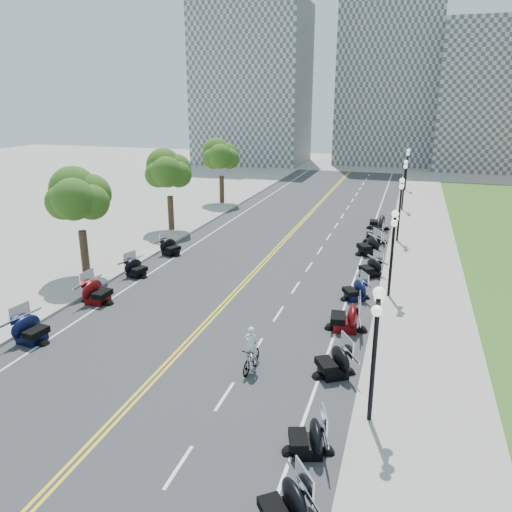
% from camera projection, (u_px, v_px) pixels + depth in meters
% --- Properties ---
extents(ground, '(160.00, 160.00, 0.00)m').
position_uv_depth(ground, '(222.00, 307.00, 27.21)').
color(ground, gray).
extents(road, '(16.00, 90.00, 0.01)m').
position_uv_depth(road, '(271.00, 254.00, 36.31)').
color(road, '#333335').
rests_on(road, ground).
extents(centerline_yellow_a, '(0.12, 90.00, 0.00)m').
position_uv_depth(centerline_yellow_a, '(270.00, 254.00, 36.34)').
color(centerline_yellow_a, yellow).
rests_on(centerline_yellow_a, road).
extents(centerline_yellow_b, '(0.12, 90.00, 0.00)m').
position_uv_depth(centerline_yellow_b, '(273.00, 254.00, 36.27)').
color(centerline_yellow_b, yellow).
rests_on(centerline_yellow_b, road).
extents(edge_line_north, '(0.12, 90.00, 0.00)m').
position_uv_depth(edge_line_north, '(360.00, 263.00, 34.49)').
color(edge_line_north, white).
rests_on(edge_line_north, road).
extents(edge_line_south, '(0.12, 90.00, 0.00)m').
position_uv_depth(edge_line_south, '(191.00, 247.00, 38.12)').
color(edge_line_south, white).
rests_on(edge_line_south, road).
extents(lane_dash_3, '(0.12, 2.00, 0.00)m').
position_uv_depth(lane_dash_3, '(179.00, 467.00, 15.38)').
color(lane_dash_3, white).
rests_on(lane_dash_3, road).
extents(lane_dash_4, '(0.12, 2.00, 0.00)m').
position_uv_depth(lane_dash_4, '(225.00, 396.00, 19.02)').
color(lane_dash_4, white).
rests_on(lane_dash_4, road).
extents(lane_dash_5, '(0.12, 2.00, 0.00)m').
position_uv_depth(lane_dash_5, '(256.00, 348.00, 22.66)').
color(lane_dash_5, white).
rests_on(lane_dash_5, road).
extents(lane_dash_6, '(0.12, 2.00, 0.00)m').
position_uv_depth(lane_dash_6, '(278.00, 314.00, 26.30)').
color(lane_dash_6, white).
rests_on(lane_dash_6, road).
extents(lane_dash_7, '(0.12, 2.00, 0.00)m').
position_uv_depth(lane_dash_7, '(296.00, 287.00, 29.94)').
color(lane_dash_7, white).
rests_on(lane_dash_7, road).
extents(lane_dash_8, '(0.12, 2.00, 0.00)m').
position_uv_depth(lane_dash_8, '(309.00, 267.00, 33.58)').
color(lane_dash_8, white).
rests_on(lane_dash_8, road).
extents(lane_dash_9, '(0.12, 2.00, 0.00)m').
position_uv_depth(lane_dash_9, '(320.00, 250.00, 37.22)').
color(lane_dash_9, white).
rests_on(lane_dash_9, road).
extents(lane_dash_10, '(0.12, 2.00, 0.00)m').
position_uv_depth(lane_dash_10, '(329.00, 237.00, 40.85)').
color(lane_dash_10, white).
rests_on(lane_dash_10, road).
extents(lane_dash_11, '(0.12, 2.00, 0.00)m').
position_uv_depth(lane_dash_11, '(336.00, 226.00, 44.49)').
color(lane_dash_11, white).
rests_on(lane_dash_11, road).
extents(lane_dash_12, '(0.12, 2.00, 0.00)m').
position_uv_depth(lane_dash_12, '(342.00, 216.00, 48.13)').
color(lane_dash_12, white).
rests_on(lane_dash_12, road).
extents(lane_dash_13, '(0.12, 2.00, 0.00)m').
position_uv_depth(lane_dash_13, '(348.00, 208.00, 51.77)').
color(lane_dash_13, white).
rests_on(lane_dash_13, road).
extents(lane_dash_14, '(0.12, 2.00, 0.00)m').
position_uv_depth(lane_dash_14, '(352.00, 200.00, 55.41)').
color(lane_dash_14, white).
rests_on(lane_dash_14, road).
extents(lane_dash_15, '(0.12, 2.00, 0.00)m').
position_uv_depth(lane_dash_15, '(357.00, 194.00, 59.05)').
color(lane_dash_15, white).
rests_on(lane_dash_15, road).
extents(lane_dash_16, '(0.12, 2.00, 0.00)m').
position_uv_depth(lane_dash_16, '(360.00, 189.00, 62.69)').
color(lane_dash_16, white).
rests_on(lane_dash_16, road).
extents(lane_dash_17, '(0.12, 2.00, 0.00)m').
position_uv_depth(lane_dash_17, '(363.00, 184.00, 66.33)').
color(lane_dash_17, white).
rests_on(lane_dash_17, road).
extents(lane_dash_18, '(0.12, 2.00, 0.00)m').
position_uv_depth(lane_dash_18, '(366.00, 179.00, 69.97)').
color(lane_dash_18, white).
rests_on(lane_dash_18, road).
extents(lane_dash_19, '(0.12, 2.00, 0.00)m').
position_uv_depth(lane_dash_19, '(369.00, 175.00, 73.61)').
color(lane_dash_19, white).
rests_on(lane_dash_19, road).
extents(sidewalk_north, '(5.00, 90.00, 0.15)m').
position_uv_depth(sidewalk_north, '(422.00, 267.00, 33.30)').
color(sidewalk_north, '#9E9991').
rests_on(sidewalk_north, ground).
extents(sidewalk_south, '(5.00, 90.00, 0.15)m').
position_uv_depth(sidewalk_south, '(143.00, 242.00, 39.27)').
color(sidewalk_south, '#9E9991').
rests_on(sidewalk_south, ground).
extents(distant_block_a, '(18.00, 14.00, 26.00)m').
position_uv_depth(distant_block_a, '(253.00, 85.00, 84.81)').
color(distant_block_a, gray).
rests_on(distant_block_a, ground).
extents(distant_block_b, '(16.00, 12.00, 30.00)m').
position_uv_depth(distant_block_b, '(389.00, 72.00, 83.41)').
color(distant_block_b, gray).
rests_on(distant_block_b, ground).
extents(distant_block_c, '(20.00, 14.00, 22.00)m').
position_uv_depth(distant_block_c, '(506.00, 97.00, 76.77)').
color(distant_block_c, gray).
rests_on(distant_block_c, ground).
extents(street_lamp_1, '(0.50, 1.20, 4.90)m').
position_uv_depth(street_lamp_1, '(374.00, 357.00, 16.70)').
color(street_lamp_1, black).
rests_on(street_lamp_1, sidewalk_north).
extents(street_lamp_2, '(0.50, 1.20, 4.90)m').
position_uv_depth(street_lamp_2, '(392.00, 254.00, 27.62)').
color(street_lamp_2, black).
rests_on(street_lamp_2, sidewalk_north).
extents(street_lamp_3, '(0.50, 1.20, 4.90)m').
position_uv_depth(street_lamp_3, '(400.00, 210.00, 38.54)').
color(street_lamp_3, black).
rests_on(street_lamp_3, sidewalk_north).
extents(street_lamp_4, '(0.50, 1.20, 4.90)m').
position_uv_depth(street_lamp_4, '(404.00, 185.00, 49.46)').
color(street_lamp_4, black).
rests_on(street_lamp_4, sidewalk_north).
extents(street_lamp_5, '(0.50, 1.20, 4.90)m').
position_uv_depth(street_lamp_5, '(407.00, 170.00, 60.37)').
color(street_lamp_5, black).
rests_on(street_lamp_5, sidewalk_north).
extents(tree_2, '(4.80, 4.80, 9.20)m').
position_uv_depth(tree_2, '(79.00, 203.00, 30.44)').
color(tree_2, '#235619').
rests_on(tree_2, sidewalk_south).
extents(tree_3, '(4.80, 4.80, 9.20)m').
position_uv_depth(tree_3, '(169.00, 175.00, 41.36)').
color(tree_3, '#235619').
rests_on(tree_3, sidewalk_south).
extents(tree_4, '(4.80, 4.80, 9.20)m').
position_uv_depth(tree_4, '(221.00, 159.00, 52.27)').
color(tree_4, '#235619').
rests_on(tree_4, sidewalk_south).
extents(motorcycle_n_2, '(2.68, 2.68, 1.34)m').
position_uv_depth(motorcycle_n_2, '(285.00, 504.00, 13.11)').
color(motorcycle_n_2, black).
rests_on(motorcycle_n_2, road).
extents(motorcycle_n_3, '(2.28, 2.28, 1.26)m').
position_uv_depth(motorcycle_n_3, '(307.00, 436.00, 15.81)').
color(motorcycle_n_3, black).
rests_on(motorcycle_n_3, road).
extents(motorcycle_n_4, '(2.73, 2.73, 1.39)m').
position_uv_depth(motorcycle_n_4, '(333.00, 361.00, 20.25)').
color(motorcycle_n_4, black).
rests_on(motorcycle_n_4, road).
extents(motorcycle_n_5, '(2.45, 2.45, 1.55)m').
position_uv_depth(motorcycle_n_5, '(346.00, 315.00, 24.25)').
color(motorcycle_n_5, '#590A0C').
rests_on(motorcycle_n_5, road).
extents(motorcycle_n_6, '(2.52, 2.52, 1.29)m').
position_uv_depth(motorcycle_n_6, '(355.00, 289.00, 27.99)').
color(motorcycle_n_6, black).
rests_on(motorcycle_n_6, road).
extents(motorcycle_n_7, '(2.61, 2.61, 1.30)m').
position_uv_depth(motorcycle_n_7, '(371.00, 267.00, 31.69)').
color(motorcycle_n_7, black).
rests_on(motorcycle_n_7, road).
extents(motorcycle_n_8, '(3.01, 3.01, 1.53)m').
position_uv_depth(motorcycle_n_8, '(369.00, 245.00, 36.02)').
color(motorcycle_n_8, black).
rests_on(motorcycle_n_8, road).
extents(motorcycle_n_9, '(2.17, 2.17, 1.42)m').
position_uv_depth(motorcycle_n_9, '(375.00, 234.00, 39.12)').
color(motorcycle_n_9, black).
rests_on(motorcycle_n_9, road).
extents(motorcycle_n_10, '(2.20, 2.20, 1.48)m').
position_uv_depth(motorcycle_n_10, '(378.00, 221.00, 43.11)').
color(motorcycle_n_10, black).
rests_on(motorcycle_n_10, road).
extents(motorcycle_s_4, '(2.28, 2.28, 1.43)m').
position_uv_depth(motorcycle_s_4, '(31.00, 328.00, 23.07)').
color(motorcycle_s_4, black).
rests_on(motorcycle_s_4, road).
extents(motorcycle_s_5, '(2.17, 2.17, 1.46)m').
position_uv_depth(motorcycle_s_5, '(97.00, 291.00, 27.50)').
color(motorcycle_s_5, '#590A0C').
rests_on(motorcycle_s_5, road).
extents(motorcycle_s_6, '(2.22, 2.22, 1.26)m').
position_uv_depth(motorcycle_s_6, '(136.00, 267.00, 31.64)').
color(motorcycle_s_6, black).
rests_on(motorcycle_s_6, road).
extents(motorcycle_s_7, '(2.44, 2.44, 1.30)m').
position_uv_depth(motorcycle_s_7, '(171.00, 246.00, 36.04)').
color(motorcycle_s_7, black).
rests_on(motorcycle_s_7, road).
extents(bicycle, '(0.62, 1.85, 1.10)m').
position_uv_depth(bicycle, '(251.00, 358.00, 20.71)').
color(bicycle, '#A51414').
rests_on(bicycle, road).
extents(cyclist_rider, '(0.60, 0.39, 1.64)m').
position_uv_depth(cyclist_rider, '(251.00, 328.00, 20.30)').
color(cyclist_rider, silver).
rests_on(cyclist_rider, bicycle).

